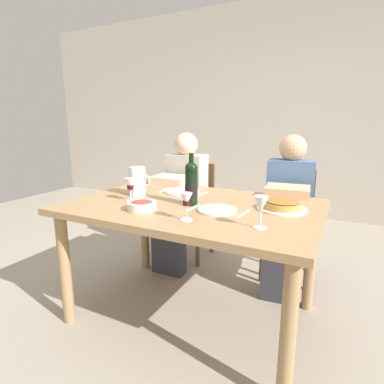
{
  "coord_description": "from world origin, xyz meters",
  "views": [
    {
      "loc": [
        0.82,
        -1.62,
        1.25
      ],
      "look_at": [
        0.01,
        -0.02,
        0.84
      ],
      "focal_mm": 28.8,
      "sensor_mm": 36.0,
      "label": 1
    }
  ],
  "objects_px": {
    "wine_glass_right_diner": "(186,201)",
    "wine_glass_centre": "(261,205)",
    "dining_table": "(192,218)",
    "diner_right": "(288,209)",
    "salad_bowl": "(142,205)",
    "diner_left": "(181,196)",
    "wine_bottle": "(191,183)",
    "chair_left": "(192,203)",
    "chair_right": "(289,216)",
    "dinner_plate_left_setting": "(182,192)",
    "water_pitcher": "(138,183)",
    "baked_tart": "(282,205)",
    "wine_glass_left_diner": "(130,185)",
    "dinner_plate_right_setting": "(217,210)"
  },
  "relations": [
    {
      "from": "salad_bowl",
      "to": "diner_right",
      "type": "bearing_deg",
      "value": 54.32
    },
    {
      "from": "wine_glass_centre",
      "to": "chair_left",
      "type": "distance_m",
      "value": 1.53
    },
    {
      "from": "wine_glass_right_diner",
      "to": "chair_right",
      "type": "distance_m",
      "value": 1.3
    },
    {
      "from": "wine_glass_right_diner",
      "to": "wine_glass_centre",
      "type": "bearing_deg",
      "value": 7.39
    },
    {
      "from": "dining_table",
      "to": "diner_right",
      "type": "bearing_deg",
      "value": 55.19
    },
    {
      "from": "wine_bottle",
      "to": "wine_glass_left_diner",
      "type": "bearing_deg",
      "value": -167.41
    },
    {
      "from": "chair_right",
      "to": "wine_bottle",
      "type": "bearing_deg",
      "value": 59.06
    },
    {
      "from": "chair_left",
      "to": "diner_left",
      "type": "bearing_deg",
      "value": 89.73
    },
    {
      "from": "wine_glass_right_diner",
      "to": "dining_table",
      "type": "bearing_deg",
      "value": 111.35
    },
    {
      "from": "diner_left",
      "to": "dinner_plate_right_setting",
      "type": "bearing_deg",
      "value": 129.46
    },
    {
      "from": "wine_glass_centre",
      "to": "diner_right",
      "type": "distance_m",
      "value": 0.95
    },
    {
      "from": "water_pitcher",
      "to": "diner_left",
      "type": "xyz_separation_m",
      "value": [
        -0.01,
        0.62,
        -0.23
      ]
    },
    {
      "from": "wine_glass_left_diner",
      "to": "dinner_plate_left_setting",
      "type": "distance_m",
      "value": 0.41
    },
    {
      "from": "wine_glass_right_diner",
      "to": "chair_right",
      "type": "relative_size",
      "value": 0.16
    },
    {
      "from": "dinner_plate_left_setting",
      "to": "diner_left",
      "type": "xyz_separation_m",
      "value": [
        -0.24,
        0.41,
        -0.15
      ]
    },
    {
      "from": "water_pitcher",
      "to": "baked_tart",
      "type": "height_order",
      "value": "water_pitcher"
    },
    {
      "from": "chair_right",
      "to": "wine_glass_right_diner",
      "type": "bearing_deg",
      "value": 69.18
    },
    {
      "from": "wine_glass_right_diner",
      "to": "chair_right",
      "type": "xyz_separation_m",
      "value": [
        0.32,
        1.2,
        -0.36
      ]
    },
    {
      "from": "wine_glass_left_diner",
      "to": "wine_bottle",
      "type": "bearing_deg",
      "value": 12.59
    },
    {
      "from": "water_pitcher",
      "to": "wine_glass_right_diner",
      "type": "height_order",
      "value": "water_pitcher"
    },
    {
      "from": "dinner_plate_left_setting",
      "to": "dinner_plate_right_setting",
      "type": "height_order",
      "value": "same"
    },
    {
      "from": "water_pitcher",
      "to": "chair_left",
      "type": "distance_m",
      "value": 0.93
    },
    {
      "from": "dinner_plate_left_setting",
      "to": "water_pitcher",
      "type": "bearing_deg",
      "value": -137.55
    },
    {
      "from": "wine_glass_right_diner",
      "to": "dinner_plate_left_setting",
      "type": "distance_m",
      "value": 0.64
    },
    {
      "from": "wine_glass_right_diner",
      "to": "diner_left",
      "type": "relative_size",
      "value": 0.12
    },
    {
      "from": "diner_right",
      "to": "baked_tart",
      "type": "bearing_deg",
      "value": 89.81
    },
    {
      "from": "dining_table",
      "to": "wine_bottle",
      "type": "xyz_separation_m",
      "value": [
        0.01,
        -0.02,
        0.22
      ]
    },
    {
      "from": "dining_table",
      "to": "dinner_plate_right_setting",
      "type": "distance_m",
      "value": 0.23
    },
    {
      "from": "wine_glass_right_diner",
      "to": "diner_right",
      "type": "height_order",
      "value": "diner_right"
    },
    {
      "from": "chair_right",
      "to": "dinner_plate_right_setting",
      "type": "bearing_deg",
      "value": 70.16
    },
    {
      "from": "wine_bottle",
      "to": "chair_left",
      "type": "distance_m",
      "value": 1.1
    },
    {
      "from": "wine_glass_left_diner",
      "to": "baked_tart",
      "type": "bearing_deg",
      "value": 14.32
    },
    {
      "from": "salad_bowl",
      "to": "wine_glass_left_diner",
      "type": "height_order",
      "value": "wine_glass_left_diner"
    },
    {
      "from": "dinner_plate_right_setting",
      "to": "diner_left",
      "type": "relative_size",
      "value": 0.19
    },
    {
      "from": "water_pitcher",
      "to": "salad_bowl",
      "type": "xyz_separation_m",
      "value": [
        0.24,
        -0.29,
        -0.06
      ]
    },
    {
      "from": "wine_bottle",
      "to": "chair_left",
      "type": "xyz_separation_m",
      "value": [
        -0.46,
        0.92,
        -0.4
      ]
    },
    {
      "from": "water_pitcher",
      "to": "diner_right",
      "type": "height_order",
      "value": "diner_right"
    },
    {
      "from": "dinner_plate_right_setting",
      "to": "salad_bowl",
      "type": "bearing_deg",
      "value": -156.14
    },
    {
      "from": "water_pitcher",
      "to": "chair_left",
      "type": "relative_size",
      "value": 0.22
    },
    {
      "from": "chair_left",
      "to": "wine_glass_left_diner",
      "type": "bearing_deg",
      "value": 92.42
    },
    {
      "from": "wine_glass_centre",
      "to": "diner_right",
      "type": "bearing_deg",
      "value": 91.49
    },
    {
      "from": "baked_tart",
      "to": "wine_glass_left_diner",
      "type": "relative_size",
      "value": 1.92
    },
    {
      "from": "salad_bowl",
      "to": "diner_left",
      "type": "distance_m",
      "value": 0.96
    },
    {
      "from": "wine_glass_left_diner",
      "to": "salad_bowl",
      "type": "bearing_deg",
      "value": -36.59
    },
    {
      "from": "water_pitcher",
      "to": "chair_left",
      "type": "height_order",
      "value": "water_pitcher"
    },
    {
      "from": "wine_glass_centre",
      "to": "dinner_plate_left_setting",
      "type": "relative_size",
      "value": 0.63
    },
    {
      "from": "dinner_plate_left_setting",
      "to": "chair_right",
      "type": "bearing_deg",
      "value": 45.31
    },
    {
      "from": "baked_tart",
      "to": "diner_right",
      "type": "bearing_deg",
      "value": 95.51
    },
    {
      "from": "water_pitcher",
      "to": "diner_left",
      "type": "relative_size",
      "value": 0.17
    },
    {
      "from": "water_pitcher",
      "to": "chair_right",
      "type": "relative_size",
      "value": 0.22
    }
  ]
}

